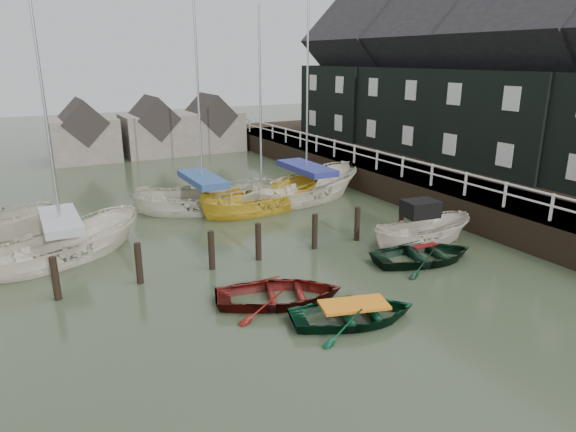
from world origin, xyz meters
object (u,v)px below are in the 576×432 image
motorboat (421,241)px  rowboat_red (280,302)px  rowboat_dkgreen (424,261)px  sailboat_b (204,209)px  sailboat_d (306,198)px  sailboat_c (262,209)px  sailboat_a (65,256)px  rowboat_green (353,321)px

motorboat → rowboat_red: bearing=111.1°
rowboat_dkgreen → sailboat_b: size_ratio=0.35×
sailboat_b → sailboat_d: bearing=-74.3°
rowboat_red → sailboat_c: size_ratio=0.37×
sailboat_b → motorboat: bearing=-123.5°
rowboat_red → sailboat_c: (3.85, 9.24, 0.01)m
motorboat → sailboat_d: 8.07m
sailboat_a → rowboat_red: bearing=-166.2°
rowboat_green → motorboat: size_ratio=0.81×
sailboat_b → rowboat_red: bearing=-165.5°
rowboat_red → sailboat_c: sailboat_c is taller
rowboat_red → sailboat_d: bearing=-15.0°
motorboat → sailboat_b: size_ratio=0.41×
rowboat_dkgreen → motorboat: bearing=-28.0°
sailboat_c → sailboat_d: bearing=-83.2°
sailboat_c → sailboat_d: (2.87, 0.61, 0.05)m
rowboat_green → motorboat: 7.14m
sailboat_c → sailboat_d: sailboat_d is taller
sailboat_b → sailboat_d: 5.46m
sailboat_a → sailboat_c: size_ratio=1.14×
rowboat_dkgreen → sailboat_b: (-4.84, 10.04, 0.06)m
rowboat_green → rowboat_red: bearing=48.1°
rowboat_dkgreen → motorboat: size_ratio=0.87×
rowboat_dkgreen → sailboat_a: (-11.46, 6.60, 0.07)m
sailboat_c → rowboat_green: bearing=161.9°
rowboat_dkgreen → sailboat_c: sailboat_c is taller
sailboat_d → sailboat_a: bearing=88.4°
motorboat → rowboat_green: bearing=129.8°
sailboat_b → rowboat_green: bearing=-158.5°
motorboat → sailboat_a: bearing=75.0°
rowboat_dkgreen → sailboat_d: bearing=7.5°
rowboat_red → sailboat_a: sailboat_a is taller
sailboat_c → sailboat_d: size_ratio=0.84×
rowboat_green → sailboat_c: sailboat_c is taller
sailboat_c → rowboat_dkgreen: bearing=-170.9°
motorboat → sailboat_c: (-3.45, 7.43, -0.09)m
rowboat_green → sailboat_b: size_ratio=0.33×
rowboat_green → sailboat_a: (-6.61, 9.00, 0.07)m
rowboat_dkgreen → sailboat_c: size_ratio=0.37×
rowboat_red → rowboat_dkgreen: 6.14m
sailboat_b → rowboat_dkgreen: bearing=-132.7°
rowboat_dkgreen → sailboat_a: 13.22m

